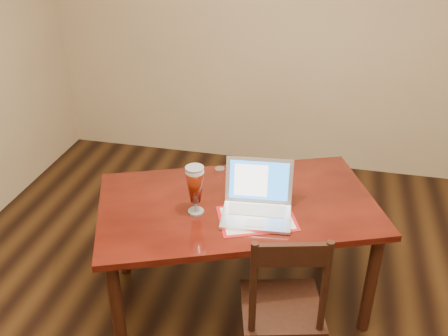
# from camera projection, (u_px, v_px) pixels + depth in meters

# --- Properties ---
(room_shell) EXTENTS (4.51, 5.01, 2.71)m
(room_shell) POSITION_uv_depth(u_px,v_px,m) (275.00, 52.00, 1.62)
(room_shell) COLOR tan
(room_shell) RESTS_ON ground
(dining_table) EXTENTS (1.72, 1.35, 0.99)m
(dining_table) POSITION_uv_depth(u_px,v_px,m) (237.00, 214.00, 2.79)
(dining_table) COLOR #51130A
(dining_table) RESTS_ON ground
(dining_chair) EXTENTS (0.48, 0.46, 0.93)m
(dining_chair) POSITION_uv_depth(u_px,v_px,m) (283.00, 308.00, 2.43)
(dining_chair) COLOR black
(dining_chair) RESTS_ON ground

